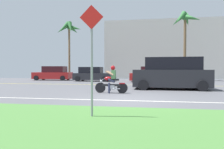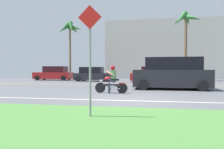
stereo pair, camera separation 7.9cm
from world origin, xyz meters
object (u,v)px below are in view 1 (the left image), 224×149
at_px(parked_car_2, 151,75).
at_px(palm_tree_0, 185,23).
at_px(suv_nearby, 171,74).
at_px(parked_car_1, 93,75).
at_px(motorcyclist, 112,81).
at_px(parked_car_0, 53,74).
at_px(street_sign, 92,51).
at_px(palm_tree_1, 69,30).

xyz_separation_m(parked_car_2, palm_tree_0, (3.71, 2.63, 5.64)).
distance_m(suv_nearby, parked_car_1, 10.45).
relative_size(motorcyclist, parked_car_1, 0.43).
bearing_deg(suv_nearby, motorcyclist, -141.78).
height_order(parked_car_0, parked_car_2, parked_car_0).
bearing_deg(street_sign, palm_tree_0, 72.38).
distance_m(parked_car_2, palm_tree_1, 12.40).
height_order(motorcyclist, street_sign, street_sign).
xyz_separation_m(suv_nearby, parked_car_0, (-12.17, 8.83, -0.23)).
bearing_deg(palm_tree_0, motorcyclist, -116.09).
bearing_deg(suv_nearby, palm_tree_1, 134.27).
relative_size(suv_nearby, parked_car_1, 1.21).
bearing_deg(palm_tree_1, parked_car_0, -109.04).
distance_m(motorcyclist, parked_car_0, 14.47).
xyz_separation_m(motorcyclist, street_sign, (0.38, -5.63, 1.15)).
height_order(palm_tree_0, street_sign, palm_tree_0).
bearing_deg(palm_tree_0, palm_tree_1, 173.35).
relative_size(palm_tree_0, street_sign, 2.59).
distance_m(suv_nearby, street_sign, 8.92).
distance_m(parked_car_1, palm_tree_0, 11.61).
distance_m(parked_car_2, street_sign, 15.78).
xyz_separation_m(suv_nearby, palm_tree_0, (2.73, 9.90, 5.38)).
bearing_deg(parked_car_1, street_sign, -75.62).
height_order(motorcyclist, parked_car_1, parked_car_1).
height_order(suv_nearby, street_sign, street_sign).
bearing_deg(parked_car_1, palm_tree_1, 136.24).
relative_size(suv_nearby, street_sign, 1.68).
height_order(motorcyclist, palm_tree_0, palm_tree_0).
bearing_deg(palm_tree_1, street_sign, -67.63).
xyz_separation_m(parked_car_0, street_sign, (9.11, -17.17, 1.02)).
xyz_separation_m(palm_tree_0, palm_tree_1, (-13.97, 1.63, -0.12)).
bearing_deg(parked_car_1, palm_tree_0, 13.02).
relative_size(suv_nearby, palm_tree_0, 0.65).
bearing_deg(street_sign, parked_car_0, 117.94).
bearing_deg(street_sign, palm_tree_1, 112.37).
height_order(motorcyclist, palm_tree_1, palm_tree_1).
bearing_deg(parked_car_2, motorcyclist, -103.87).
xyz_separation_m(parked_car_1, parked_car_2, (6.17, -0.35, 0.01)).
bearing_deg(parked_car_2, parked_car_0, 172.04).
xyz_separation_m(parked_car_0, parked_car_1, (5.02, -1.22, -0.04)).
bearing_deg(palm_tree_0, parked_car_2, -144.64).
xyz_separation_m(parked_car_2, palm_tree_1, (-10.26, 4.26, 5.52)).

